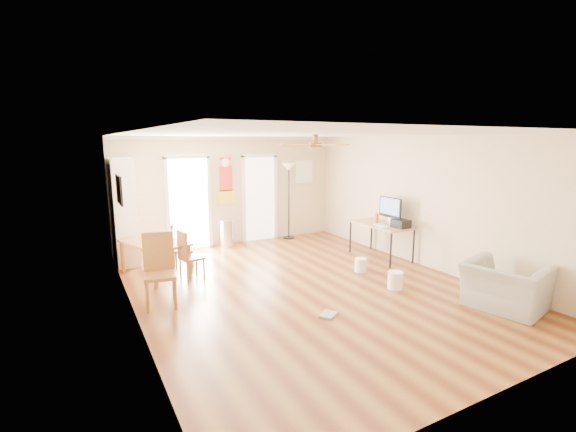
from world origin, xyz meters
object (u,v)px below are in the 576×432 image
dining_chair_right_b (192,255)px  wastebasket_b (395,280)px  dining_chair_right_a (183,247)px  computer_desk (380,241)px  trash_can (227,234)px  dining_chair_near (160,272)px  printer (401,224)px  wastebasket_a (361,265)px  bookshelf (124,211)px  dining_table (155,259)px  torchiere_lamp (289,201)px  armchair (505,286)px

dining_chair_right_b → wastebasket_b: bearing=-135.4°
dining_chair_right_a → computer_desk: size_ratio=0.67×
dining_chair_right_a → trash_can: 1.86m
dining_chair_right_b → wastebasket_b: 3.63m
dining_chair_near → printer: size_ratio=3.40×
wastebasket_a → wastebasket_b: wastebasket_b is taller
bookshelf → wastebasket_a: (3.89, -2.80, -0.95)m
printer → wastebasket_b: bearing=-136.4°
dining_chair_near → trash_can: bearing=63.3°
dining_table → dining_chair_right_b: bearing=-42.5°
dining_chair_right_a → trash_can: bearing=-27.3°
wastebasket_a → wastebasket_b: (-0.06, -1.01, 0.02)m
dining_chair_right_a → torchiere_lamp: size_ratio=0.48×
dining_chair_right_a → torchiere_lamp: 3.38m
torchiere_lamp → wastebasket_a: bearing=-91.6°
trash_can → printer: printer is taller
bookshelf → dining_chair_right_b: bookshelf is taller
dining_table → dining_chair_near: bearing=-97.7°
trash_can → wastebasket_b: bearing=-68.7°
dining_chair_near → armchair: dining_chair_near is taller
bookshelf → computer_desk: bookshelf is taller
dining_chair_right_b → printer: size_ratio=2.79×
bookshelf → computer_desk: (4.87, -2.24, -0.71)m
dining_chair_right_b → wastebasket_a: size_ratio=3.45×
armchair → trash_can: bearing=11.1°
dining_chair_right_b → trash_can: (1.35, 1.88, -0.13)m
trash_can → torchiere_lamp: (1.71, 0.05, 0.65)m
wastebasket_a → dining_chair_right_b: bearing=159.2°
dining_table → wastebasket_b: bearing=-37.3°
dining_table → wastebasket_a: (3.53, -1.64, -0.20)m
dining_table → dining_chair_right_b: size_ratio=1.46×
dining_chair_near → wastebasket_a: bearing=7.4°
computer_desk → wastebasket_a: size_ratio=5.25×
bookshelf → torchiere_lamp: 3.99m
dining_chair_right_b → torchiere_lamp: (3.06, 1.92, 0.52)m
bookshelf → wastebasket_a: 4.89m
bookshelf → computer_desk: bearing=-6.9°
dining_chair_near → wastebasket_a: size_ratio=4.20×
torchiere_lamp → armchair: bearing=-82.9°
torchiere_lamp → wastebasket_b: (-0.15, -4.06, -0.82)m
dining_table → dining_chair_near: (-0.20, -1.51, 0.22)m
bookshelf → trash_can: (2.26, 0.21, -0.76)m
torchiere_lamp → wastebasket_a: torchiere_lamp is taller
printer → bookshelf: bearing=151.0°
armchair → dining_chair_right_b: bearing=33.8°
dining_table → dining_chair_right_a: dining_chair_right_a is taller
bookshelf → dining_chair_right_a: 1.53m
bookshelf → armchair: bearing=-30.4°
dining_table → dining_chair_near: size_ratio=1.20×
dining_chair_right_b → torchiere_lamp: size_ratio=0.47×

